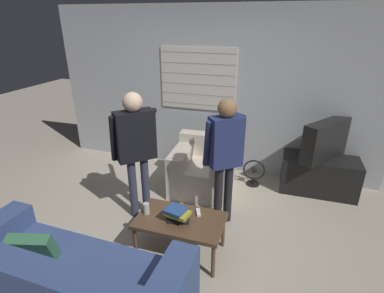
{
  "coord_description": "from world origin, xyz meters",
  "views": [
    {
      "loc": [
        1.11,
        -2.47,
        2.34
      ],
      "look_at": [
        0.16,
        0.52,
        1.0
      ],
      "focal_mm": 28.0,
      "sensor_mm": 36.0,
      "label": 1
    }
  ],
  "objects_px": {
    "armchair_beige": "(203,169)",
    "person_left_standing": "(135,140)",
    "coffee_table": "(180,222)",
    "soda_can": "(146,208)",
    "person_right_standing": "(225,148)",
    "couch_blue": "(64,290)",
    "spare_remote": "(198,212)",
    "book_stack": "(178,214)",
    "tv": "(325,140)",
    "floor_fan": "(254,173)"
  },
  "relations": [
    {
      "from": "floor_fan",
      "to": "coffee_table",
      "type": "bearing_deg",
      "value": -108.58
    },
    {
      "from": "spare_remote",
      "to": "floor_fan",
      "type": "bearing_deg",
      "value": 52.33
    },
    {
      "from": "couch_blue",
      "to": "book_stack",
      "type": "xyz_separation_m",
      "value": [
        0.61,
        0.99,
        0.18
      ]
    },
    {
      "from": "soda_can",
      "to": "floor_fan",
      "type": "bearing_deg",
      "value": 61.14
    },
    {
      "from": "book_stack",
      "to": "soda_can",
      "type": "xyz_separation_m",
      "value": [
        -0.36,
        0.02,
        -0.02
      ]
    },
    {
      "from": "person_left_standing",
      "to": "soda_can",
      "type": "bearing_deg",
      "value": -100.57
    },
    {
      "from": "armchair_beige",
      "to": "coffee_table",
      "type": "height_order",
      "value": "armchair_beige"
    },
    {
      "from": "tv",
      "to": "person_right_standing",
      "type": "bearing_deg",
      "value": -11.54
    },
    {
      "from": "couch_blue",
      "to": "floor_fan",
      "type": "relative_size",
      "value": 4.88
    },
    {
      "from": "couch_blue",
      "to": "tv",
      "type": "bearing_deg",
      "value": 55.07
    },
    {
      "from": "floor_fan",
      "to": "soda_can",
      "type": "bearing_deg",
      "value": -118.86
    },
    {
      "from": "person_left_standing",
      "to": "person_right_standing",
      "type": "xyz_separation_m",
      "value": [
        1.04,
        0.17,
        -0.03
      ]
    },
    {
      "from": "coffee_table",
      "to": "soda_can",
      "type": "relative_size",
      "value": 7.22
    },
    {
      "from": "couch_blue",
      "to": "person_left_standing",
      "type": "height_order",
      "value": "person_left_standing"
    },
    {
      "from": "coffee_table",
      "to": "floor_fan",
      "type": "xyz_separation_m",
      "value": [
        0.57,
        1.69,
        -0.19
      ]
    },
    {
      "from": "tv",
      "to": "soda_can",
      "type": "distance_m",
      "value": 2.6
    },
    {
      "from": "spare_remote",
      "to": "person_right_standing",
      "type": "bearing_deg",
      "value": 51.56
    },
    {
      "from": "soda_can",
      "to": "couch_blue",
      "type": "bearing_deg",
      "value": -104.01
    },
    {
      "from": "tv",
      "to": "person_right_standing",
      "type": "height_order",
      "value": "person_right_standing"
    },
    {
      "from": "tv",
      "to": "floor_fan",
      "type": "xyz_separation_m",
      "value": [
        -0.91,
        -0.09,
        -0.61
      ]
    },
    {
      "from": "coffee_table",
      "to": "floor_fan",
      "type": "relative_size",
      "value": 2.22
    },
    {
      "from": "person_right_standing",
      "to": "book_stack",
      "type": "height_order",
      "value": "person_right_standing"
    },
    {
      "from": "couch_blue",
      "to": "coffee_table",
      "type": "bearing_deg",
      "value": 60.6
    },
    {
      "from": "person_right_standing",
      "to": "book_stack",
      "type": "bearing_deg",
      "value": -151.22
    },
    {
      "from": "couch_blue",
      "to": "spare_remote",
      "type": "distance_m",
      "value": 1.42
    },
    {
      "from": "person_left_standing",
      "to": "book_stack",
      "type": "relative_size",
      "value": 5.91
    },
    {
      "from": "couch_blue",
      "to": "book_stack",
      "type": "bearing_deg",
      "value": 60.14
    },
    {
      "from": "armchair_beige",
      "to": "person_left_standing",
      "type": "xyz_separation_m",
      "value": [
        -0.61,
        -0.84,
        0.7
      ]
    },
    {
      "from": "armchair_beige",
      "to": "spare_remote",
      "type": "distance_m",
      "value": 1.24
    },
    {
      "from": "tv",
      "to": "soda_can",
      "type": "bearing_deg",
      "value": -10.5
    },
    {
      "from": "floor_fan",
      "to": "tv",
      "type": "bearing_deg",
      "value": 5.79
    },
    {
      "from": "person_left_standing",
      "to": "book_stack",
      "type": "xyz_separation_m",
      "value": [
        0.72,
        -0.55,
        -0.51
      ]
    },
    {
      "from": "spare_remote",
      "to": "soda_can",
      "type": "bearing_deg",
      "value": 175.1
    },
    {
      "from": "armchair_beige",
      "to": "person_right_standing",
      "type": "bearing_deg",
      "value": 120.15
    },
    {
      "from": "floor_fan",
      "to": "armchair_beige",
      "type": "bearing_deg",
      "value": -154.27
    },
    {
      "from": "person_right_standing",
      "to": "armchair_beige",
      "type": "bearing_deg",
      "value": 85.12
    },
    {
      "from": "armchair_beige",
      "to": "tv",
      "type": "xyz_separation_m",
      "value": [
        1.61,
        0.43,
        0.48
      ]
    },
    {
      "from": "person_left_standing",
      "to": "spare_remote",
      "type": "relative_size",
      "value": 11.8
    },
    {
      "from": "coffee_table",
      "to": "soda_can",
      "type": "height_order",
      "value": "soda_can"
    },
    {
      "from": "book_stack",
      "to": "armchair_beige",
      "type": "bearing_deg",
      "value": 94.75
    },
    {
      "from": "couch_blue",
      "to": "tv",
      "type": "relative_size",
      "value": 2.49
    },
    {
      "from": "person_left_standing",
      "to": "armchair_beige",
      "type": "bearing_deg",
      "value": 9.38
    },
    {
      "from": "coffee_table",
      "to": "book_stack",
      "type": "relative_size",
      "value": 3.37
    },
    {
      "from": "armchair_beige",
      "to": "person_left_standing",
      "type": "bearing_deg",
      "value": 51.67
    },
    {
      "from": "tv",
      "to": "spare_remote",
      "type": "relative_size",
      "value": 5.93
    },
    {
      "from": "person_left_standing",
      "to": "coffee_table",
      "type": "bearing_deg",
      "value": -79.84
    },
    {
      "from": "armchair_beige",
      "to": "soda_can",
      "type": "bearing_deg",
      "value": 77.4
    },
    {
      "from": "coffee_table",
      "to": "person_left_standing",
      "type": "distance_m",
      "value": 1.1
    },
    {
      "from": "coffee_table",
      "to": "soda_can",
      "type": "xyz_separation_m",
      "value": [
        -0.37,
        -0.02,
        0.11
      ]
    },
    {
      "from": "person_left_standing",
      "to": "spare_remote",
      "type": "bearing_deg",
      "value": -67.17
    }
  ]
}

